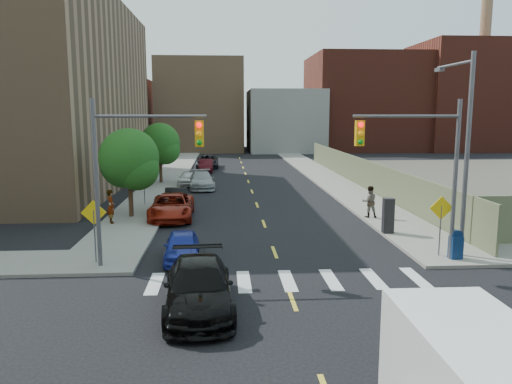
{
  "coord_description": "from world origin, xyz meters",
  "views": [
    {
      "loc": [
        -2.36,
        -14.4,
        6.47
      ],
      "look_at": [
        -0.51,
        13.32,
        2.0
      ],
      "focal_mm": 35.0,
      "sensor_mm": 36.0,
      "label": 1
    }
  ],
  "objects": [
    {
      "name": "signal_ne",
      "position": [
        5.98,
        6.0,
        4.53
      ],
      "size": [
        4.59,
        0.3,
        7.0
      ],
      "color": "#59595E",
      "rests_on": "ground"
    },
    {
      "name": "ground",
      "position": [
        0.0,
        0.0,
        0.0
      ],
      "size": [
        160.0,
        160.0,
        0.0
      ],
      "primitive_type": "plane",
      "color": "black",
      "rests_on": "ground"
    },
    {
      "name": "mailbox",
      "position": [
        7.72,
        6.0,
        0.77
      ],
      "size": [
        0.55,
        0.44,
        1.28
      ],
      "rotation": [
        0.0,
        0.0,
        0.09
      ],
      "color": "navy",
      "rests_on": "sidewalk_ne"
    },
    {
      "name": "parked_car_red",
      "position": [
        -5.5,
        15.71,
        0.77
      ],
      "size": [
        2.64,
        5.56,
        1.53
      ],
      "primitive_type": "imported",
      "rotation": [
        0.0,
        0.0,
        0.02
      ],
      "color": "maroon",
      "rests_on": "ground"
    },
    {
      "name": "bg_bldg_east",
      "position": [
        22.0,
        72.0,
        8.0
      ],
      "size": [
        18.0,
        18.0,
        16.0
      ],
      "primitive_type": "cube",
      "color": "#592319",
      "rests_on": "ground"
    },
    {
      "name": "sidewalk_nw",
      "position": [
        -7.75,
        41.5,
        0.07
      ],
      "size": [
        3.5,
        73.0,
        0.15
      ],
      "primitive_type": "cube",
      "color": "gray",
      "rests_on": "ground"
    },
    {
      "name": "tree_west_far",
      "position": [
        -8.0,
        31.05,
        3.48
      ],
      "size": [
        3.66,
        3.64,
        5.52
      ],
      "color": "#332114",
      "rests_on": "ground"
    },
    {
      "name": "warn_sign_midwest",
      "position": [
        -7.8,
        20.0,
        1.99
      ],
      "size": [
        1.06,
        0.06,
        2.83
      ],
      "color": "#59595E",
      "rests_on": "ground"
    },
    {
      "name": "parked_car_grey",
      "position": [
        -4.2,
        43.98,
        0.77
      ],
      "size": [
        2.62,
        5.55,
        1.53
      ],
      "primitive_type": "imported",
      "rotation": [
        0.0,
        0.0,
        0.02
      ],
      "color": "#222227",
      "rests_on": "ground"
    },
    {
      "name": "bg_bldg_midwest",
      "position": [
        -6.0,
        72.0,
        7.5
      ],
      "size": [
        14.0,
        16.0,
        15.0
      ],
      "primitive_type": "cube",
      "color": "#8C6B4C",
      "rests_on": "ground"
    },
    {
      "name": "smokestack",
      "position": [
        42.0,
        70.0,
        14.0
      ],
      "size": [
        1.8,
        1.8,
        28.0
      ],
      "primitive_type": "cylinder",
      "color": "#8C6B4C",
      "rests_on": "ground"
    },
    {
      "name": "black_sedan",
      "position": [
        -3.2,
        1.35,
        0.79
      ],
      "size": [
        2.51,
        5.55,
        1.58
      ],
      "primitive_type": "imported",
      "rotation": [
        0.0,
        0.0,
        0.06
      ],
      "color": "black",
      "rests_on": "ground"
    },
    {
      "name": "parked_car_white",
      "position": [
        -5.5,
        29.81,
        0.64
      ],
      "size": [
        1.77,
        3.87,
        1.29
      ],
      "primitive_type": "imported",
      "rotation": [
        0.0,
        0.0,
        -0.07
      ],
      "color": "silver",
      "rests_on": "ground"
    },
    {
      "name": "parked_car_black",
      "position": [
        -5.5,
        18.69,
        0.7
      ],
      "size": [
        1.88,
        4.38,
        1.4
      ],
      "primitive_type": "imported",
      "rotation": [
        0.0,
        0.0,
        0.09
      ],
      "color": "black",
      "rests_on": "ground"
    },
    {
      "name": "bg_bldg_fareast",
      "position": [
        38.0,
        70.0,
        9.0
      ],
      "size": [
        14.0,
        16.0,
        18.0
      ],
      "primitive_type": "cube",
      "color": "#592319",
      "rests_on": "ground"
    },
    {
      "name": "pedestrian_east",
      "position": [
        6.47,
        14.73,
        1.11
      ],
      "size": [
        0.95,
        0.75,
        1.91
      ],
      "primitive_type": "imported",
      "rotation": [
        0.0,
        0.0,
        3.11
      ],
      "color": "gray",
      "rests_on": "sidewalk_ne"
    },
    {
      "name": "signal_nw",
      "position": [
        -5.98,
        6.0,
        4.53
      ],
      "size": [
        4.59,
        0.3,
        7.0
      ],
      "color": "#59595E",
      "rests_on": "ground"
    },
    {
      "name": "payphone",
      "position": [
        6.3,
        10.79,
        1.07
      ],
      "size": [
        0.56,
        0.46,
        1.85
      ],
      "primitive_type": "cube",
      "rotation": [
        0.0,
        0.0,
        -0.02
      ],
      "color": "black",
      "rests_on": "sidewalk_ne"
    },
    {
      "name": "sidewalk_ne",
      "position": [
        7.75,
        41.5,
        0.07
      ],
      "size": [
        3.5,
        73.0,
        0.15
      ],
      "primitive_type": "cube",
      "color": "gray",
      "rests_on": "ground"
    },
    {
      "name": "warn_sign_nw",
      "position": [
        -7.8,
        6.5,
        1.99
      ],
      "size": [
        1.06,
        0.06,
        2.83
      ],
      "color": "#59595E",
      "rests_on": "ground"
    },
    {
      "name": "bg_bldg_west",
      "position": [
        -22.0,
        70.0,
        6.0
      ],
      "size": [
        14.0,
        18.0,
        12.0
      ],
      "primitive_type": "cube",
      "color": "#592319",
      "rests_on": "ground"
    },
    {
      "name": "parked_car_silver",
      "position": [
        -4.2,
        27.79,
        0.74
      ],
      "size": [
        2.49,
        5.23,
        1.47
      ],
      "primitive_type": "imported",
      "rotation": [
        0.0,
        0.0,
        0.09
      ],
      "color": "#94979B",
      "rests_on": "ground"
    },
    {
      "name": "parked_car_maroon",
      "position": [
        -4.2,
        39.66,
        0.7
      ],
      "size": [
        1.51,
        4.25,
        1.4
      ],
      "primitive_type": "imported",
      "rotation": [
        0.0,
        0.0,
        0.01
      ],
      "color": "#3C0C11",
      "rests_on": "ground"
    },
    {
      "name": "streetlight_ne",
      "position": [
        8.2,
        6.9,
        5.22
      ],
      "size": [
        0.25,
        3.7,
        9.0
      ],
      "color": "#59595E",
      "rests_on": "ground"
    },
    {
      "name": "tree_west_near",
      "position": [
        -8.0,
        16.05,
        3.48
      ],
      "size": [
        3.66,
        3.64,
        5.52
      ],
      "color": "#332114",
      "rests_on": "ground"
    },
    {
      "name": "bg_bldg_center",
      "position": [
        8.0,
        70.0,
        5.0
      ],
      "size": [
        12.0,
        16.0,
        10.0
      ],
      "primitive_type": "cube",
      "color": "gray",
      "rests_on": "ground"
    },
    {
      "name": "pedestrian_west",
      "position": [
        -8.79,
        14.12,
        1.12
      ],
      "size": [
        0.71,
        0.84,
        1.94
      ],
      "primitive_type": "imported",
      "rotation": [
        0.0,
        0.0,
        1.99
      ],
      "color": "gray",
      "rests_on": "sidewalk_nw"
    },
    {
      "name": "parked_car_blue",
      "position": [
        -4.2,
        7.0,
        0.64
      ],
      "size": [
        1.69,
        3.83,
        1.28
      ],
      "primitive_type": "imported",
      "rotation": [
        0.0,
        0.0,
        0.05
      ],
      "color": "#1B2B99",
      "rests_on": "ground"
    },
    {
      "name": "fence_north",
      "position": [
        9.6,
        28.0,
        1.25
      ],
      "size": [
        0.12,
        44.0,
        2.5
      ],
      "primitive_type": "cube",
      "color": "#656F4E",
      "rests_on": "ground"
    },
    {
      "name": "warn_sign_ne",
      "position": [
        7.2,
        6.5,
        1.99
      ],
      "size": [
        1.06,
        0.06,
        2.83
      ],
      "color": "#59595E",
      "rests_on": "ground"
    }
  ]
}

